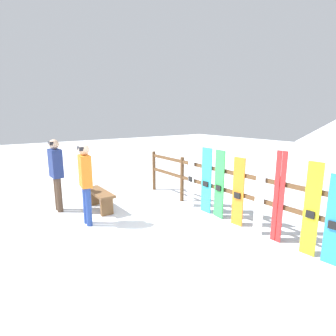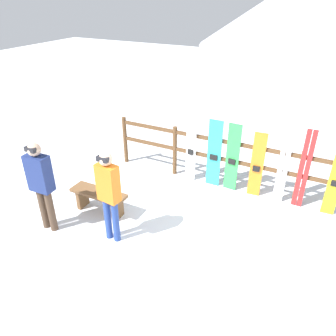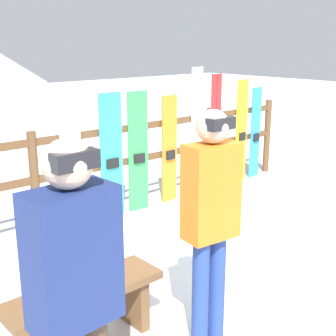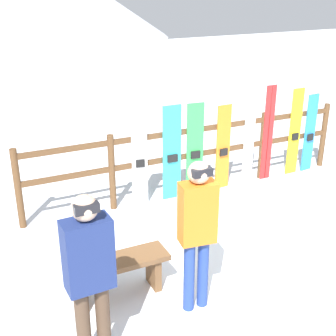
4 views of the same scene
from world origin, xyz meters
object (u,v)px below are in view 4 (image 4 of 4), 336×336
at_px(snowboard_yellow, 295,132).
at_px(snowboard_blue, 310,133).
at_px(person_orange, 197,225).
at_px(snowboard_orange, 223,148).
at_px(snowboard_white, 140,158).
at_px(snowboard_cyan, 172,154).
at_px(ski_pair_red, 268,133).
at_px(ski_pair_white, 249,134).
at_px(person_navy, 89,270).
at_px(bench, 118,270).
at_px(snowboard_green, 195,150).

bearing_deg(snowboard_yellow, snowboard_blue, -0.02).
height_order(person_orange, snowboard_orange, person_orange).
relative_size(snowboard_white, snowboard_blue, 1.10).
height_order(snowboard_cyan, ski_pair_red, ski_pair_red).
bearing_deg(ski_pair_white, person_navy, -141.83).
bearing_deg(person_orange, snowboard_yellow, 37.16).
distance_m(ski_pair_red, snowboard_yellow, 0.58).
height_order(snowboard_cyan, snowboard_yellow, snowboard_yellow).
relative_size(bench, snowboard_blue, 0.80).
height_order(snowboard_orange, ski_pair_white, ski_pair_white).
bearing_deg(bench, snowboard_white, 61.68).
bearing_deg(snowboard_green, person_orange, -117.85).
bearing_deg(snowboard_orange, person_orange, -126.40).
height_order(ski_pair_white, snowboard_blue, ski_pair_white).
relative_size(snowboard_cyan, snowboard_orange, 1.07).
distance_m(person_orange, snowboard_orange, 3.15).
height_order(ski_pair_white, snowboard_yellow, ski_pair_white).
bearing_deg(person_orange, ski_pair_white, 46.87).
bearing_deg(snowboard_yellow, snowboard_white, 180.00).
bearing_deg(person_navy, snowboard_white, 60.44).
bearing_deg(person_navy, snowboard_green, 47.83).
xyz_separation_m(snowboard_white, snowboard_cyan, (0.54, -0.00, -0.01)).
height_order(snowboard_green, snowboard_orange, snowboard_green).
relative_size(snowboard_white, ski_pair_white, 0.88).
height_order(snowboard_white, snowboard_green, snowboard_white).
relative_size(bench, snowboard_white, 0.73).
bearing_deg(snowboard_orange, person_navy, -137.55).
relative_size(person_orange, snowboard_cyan, 1.11).
height_order(snowboard_white, snowboard_yellow, same).
height_order(bench, snowboard_blue, snowboard_blue).
bearing_deg(person_navy, person_orange, 13.29).
relative_size(person_navy, person_orange, 1.01).
xyz_separation_m(bench, snowboard_yellow, (4.02, 1.99, 0.44)).
distance_m(snowboard_cyan, ski_pair_white, 1.45).
distance_m(snowboard_cyan, snowboard_blue, 2.75).
xyz_separation_m(person_navy, person_orange, (1.21, 0.29, 0.00)).
bearing_deg(snowboard_yellow, ski_pair_white, 179.80).
xyz_separation_m(snowboard_cyan, ski_pair_white, (1.44, 0.00, 0.12)).
height_order(person_navy, snowboard_blue, person_navy).
bearing_deg(ski_pair_red, bench, -149.95).
bearing_deg(ski_pair_red, snowboard_yellow, -0.33).
xyz_separation_m(bench, ski_pair_red, (3.44, 1.99, 0.50)).
relative_size(snowboard_cyan, snowboard_yellow, 0.99).
height_order(snowboard_white, snowboard_blue, snowboard_white).
bearing_deg(ski_pair_red, person_navy, -144.65).
relative_size(person_orange, ski_pair_red, 1.02).
height_order(snowboard_cyan, snowboard_orange, snowboard_cyan).
bearing_deg(person_navy, snowboard_blue, 29.89).
bearing_deg(snowboard_green, snowboard_white, 180.00).
height_order(snowboard_white, ski_pair_red, ski_pair_red).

